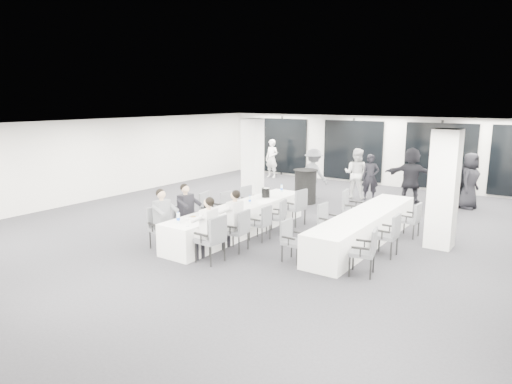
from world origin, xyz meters
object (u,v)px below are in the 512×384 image
chair_main_left_second (183,220)px  chair_side_left_far (350,206)px  standing_guest_a (371,174)px  standing_guest_f (411,172)px  chair_main_left_near (160,225)px  chair_main_left_far (249,199)px  cocktail_table (305,186)px  chair_side_left_mid (327,220)px  standing_guest_d (457,177)px  chair_side_right_mid (390,233)px  chair_main_left_fourth (230,206)px  standing_guest_b (356,170)px  standing_guest_c (314,170)px  chair_side_right_far (412,218)px  chair_main_right_far (297,205)px  chair_main_left_mid (210,209)px  banquet_table_side (364,228)px  chair_main_right_second (239,228)px  ice_bucket_far (266,193)px  chair_main_right_near (213,236)px  chair_side_left_near (291,238)px  chair_main_right_mid (262,221)px  standing_guest_e (470,177)px  chair_main_right_fourth (279,215)px  banquet_table_main (240,220)px  ice_bucket_near (209,208)px  chair_side_right_near (367,249)px  standing_guest_g (272,156)px

chair_main_left_second → chair_side_left_far: size_ratio=0.86×
standing_guest_a → standing_guest_f: 1.34m
chair_main_left_near → chair_main_left_far: size_ratio=1.07×
cocktail_table → chair_side_left_mid: size_ratio=1.23×
standing_guest_d → chair_side_right_mid: bearing=75.2°
chair_side_right_mid → chair_main_left_fourth: bearing=87.4°
standing_guest_b → chair_main_left_fourth: bearing=69.8°
standing_guest_c → chair_side_right_far: bearing=160.3°
chair_main_left_far → chair_side_right_far: size_ratio=1.03×
chair_main_right_far → chair_main_left_mid: bearing=143.9°
cocktail_table → standing_guest_f: bearing=34.5°
standing_guest_c → chair_main_right_far: bearing=124.0°
chair_side_right_far → standing_guest_f: size_ratio=0.41×
banquet_table_side → cocktail_table: 4.50m
chair_main_right_second → standing_guest_f: size_ratio=0.45×
standing_guest_d → ice_bucket_far: bearing=38.9°
chair_main_right_near → chair_side_left_near: size_ratio=1.16×
chair_main_left_second → chair_main_right_mid: 1.97m
chair_main_right_second → chair_side_left_far: bearing=-27.1°
chair_main_right_mid → chair_main_right_second: bearing=178.8°
standing_guest_e → standing_guest_f: size_ratio=0.95×
standing_guest_a → standing_guest_f: bearing=-10.9°
chair_side_left_near → chair_main_right_near: bearing=-48.7°
cocktail_table → chair_main_right_far: bearing=-66.1°
cocktail_table → chair_main_left_fourth: 3.55m
cocktail_table → chair_main_right_fourth: cocktail_table is taller
standing_guest_c → ice_bucket_far: size_ratio=7.46×
chair_side_left_far → ice_bucket_far: 2.37m
banquet_table_main → standing_guest_b: (0.76, 5.89, 0.63)m
banquet_table_main → standing_guest_b: bearing=82.6°
chair_main_left_fourth → standing_guest_a: standing_guest_a is taller
chair_side_right_far → standing_guest_c: standing_guest_c is taller
chair_side_right_mid → standing_guest_d: (0.19, 5.89, 0.46)m
chair_side_left_near → chair_main_right_fourth: bearing=-138.5°
chair_main_right_mid → chair_side_left_mid: (1.32, 0.92, 0.03)m
chair_main_right_near → ice_bucket_near: bearing=46.6°
chair_side_right_near → chair_main_right_mid: bearing=63.6°
chair_side_left_mid → standing_guest_d: size_ratio=0.46×
chair_main_right_fourth → standing_guest_e: 6.87m
chair_main_left_far → standing_guest_e: standing_guest_e is taller
chair_main_left_far → chair_main_right_fourth: bearing=67.6°
chair_main_left_second → standing_guest_b: bearing=163.5°
standing_guest_e → chair_main_left_near: bearing=159.9°
chair_main_left_second → standing_guest_d: bearing=143.6°
chair_main_left_second → standing_guest_f: standing_guest_f is taller
standing_guest_d → standing_guest_f: size_ratio=0.95×
cocktail_table → chair_main_left_far: 2.60m
chair_main_left_second → chair_side_right_near: 4.65m
chair_main_left_far → ice_bucket_near: size_ratio=3.30×
chair_side_left_mid → standing_guest_g: standing_guest_g is taller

